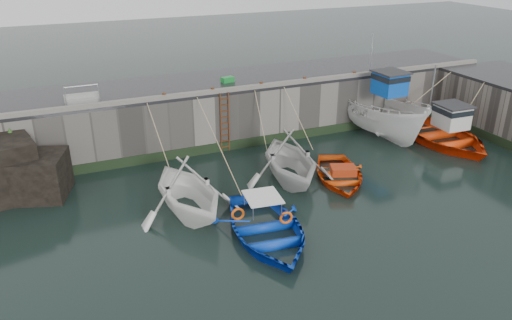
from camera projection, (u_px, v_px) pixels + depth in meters
name	position (u px, v px, depth m)	size (l,w,h in m)	color
ground	(365.00, 236.00, 18.94)	(120.00, 120.00, 0.00)	black
quay_back	(242.00, 106.00, 28.82)	(30.00, 5.00, 3.00)	slate
road_back	(242.00, 79.00, 28.18)	(30.00, 5.00, 0.16)	black
kerb_back	(258.00, 86.00, 26.14)	(30.00, 0.30, 0.20)	slate
algae_back	(260.00, 141.00, 27.19)	(30.00, 0.08, 0.50)	black
ladder	(225.00, 123.00, 25.89)	(0.51, 0.08, 3.20)	#3F1E0F
boat_near_white	(189.00, 212.00, 20.55)	(4.43, 5.13, 2.70)	white
boat_near_white_rope	(165.00, 174.00, 23.97)	(0.04, 4.07, 3.10)	tan
boat_near_blue	(266.00, 236.00, 18.91)	(3.97, 5.56, 1.15)	#0C3DC0
boat_near_blue_rope	(218.00, 178.00, 23.54)	(0.04, 6.57, 3.10)	tan
boat_near_blacktrim	(289.00, 180.00, 23.37)	(4.45, 5.15, 2.71)	silver
boat_near_blacktrim_rope	(259.00, 153.00, 26.31)	(0.04, 3.29, 3.10)	tan
boat_near_navy	(339.00, 178.00, 23.49)	(3.18, 4.46, 0.92)	#FF500D
boat_near_navy_rope	(300.00, 149.00, 26.77)	(0.04, 3.84, 3.10)	tan
boat_far_white	(380.00, 114.00, 28.40)	(3.14, 7.54, 5.87)	silver
boat_far_orange	(441.00, 134.00, 27.58)	(5.11, 6.96, 4.40)	#F63F0C
fish_crate	(228.00, 80.00, 27.22)	(0.67, 0.41, 0.29)	#177F2E
railing	(82.00, 98.00, 23.84)	(1.60, 1.05, 1.00)	#A5A8AD
bollard_a	(164.00, 96.00, 24.39)	(0.18, 0.18, 0.28)	#3F1E0F
bollard_b	(213.00, 90.00, 25.30)	(0.18, 0.18, 0.28)	#3F1E0F
bollard_c	(261.00, 85.00, 26.28)	(0.18, 0.18, 0.28)	#3F1E0F
bollard_d	(305.00, 80.00, 27.22)	(0.18, 0.18, 0.28)	#3F1E0F
bollard_e	(354.00, 74.00, 28.38)	(0.18, 0.18, 0.28)	#3F1E0F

